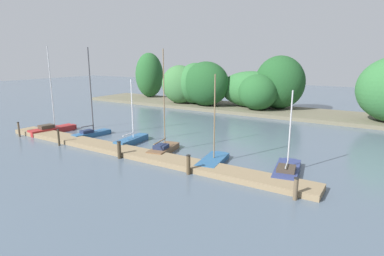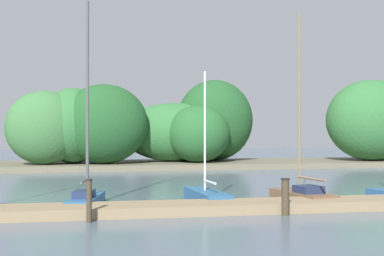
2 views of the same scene
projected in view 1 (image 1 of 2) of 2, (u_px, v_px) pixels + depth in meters
name	position (u px, v px, depth m)	size (l,w,h in m)	color
dock_pier	(129.00, 152.00, 23.01)	(26.64, 1.80, 0.35)	#847051
far_shore	(256.00, 88.00, 40.35)	(51.34, 8.35, 7.56)	#66604C
sailboat_0	(53.00, 129.00, 29.53)	(1.71, 4.40, 7.87)	maroon
sailboat_1	(92.00, 131.00, 28.10)	(1.45, 3.67, 7.74)	#285684
sailboat_2	(133.00, 140.00, 25.96)	(1.27, 3.76, 5.19)	#285684
sailboat_3	(164.00, 148.00, 23.46)	(1.75, 3.52, 7.50)	brown
sailboat_4	(213.00, 160.00, 21.04)	(1.85, 3.77, 5.88)	#285684
sailboat_5	(287.00, 169.00, 19.21)	(2.00, 4.21, 5.05)	navy
mooring_piling_0	(19.00, 129.00, 27.96)	(0.20, 0.20, 1.32)	brown
mooring_piling_1	(59.00, 137.00, 25.13)	(0.19, 0.19, 1.34)	#3D3323
mooring_piling_2	(119.00, 150.00, 21.97)	(0.29, 0.29, 1.23)	#3D3323
mooring_piling_3	(188.00, 165.00, 18.98)	(0.28, 0.28, 1.22)	#4C3D28
mooring_piling_4	(296.00, 189.00, 15.59)	(0.25, 0.25, 1.16)	brown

